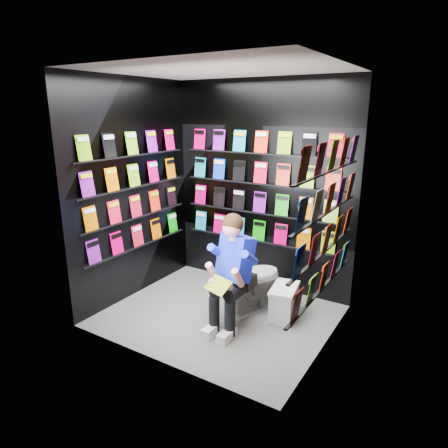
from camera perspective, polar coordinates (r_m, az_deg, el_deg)
The scene contains 14 objects.
floor at distance 4.61m, azimuth -0.81°, elevation -12.92°, with size 2.40×2.40×0.00m, color #5D5D5A.
ceiling at distance 4.05m, azimuth -0.96°, elevation 21.25°, with size 2.40×2.40×0.00m, color white.
wall_back at distance 4.99m, azimuth 5.33°, elevation 5.21°, with size 2.40×0.04×2.60m, color black.
wall_front at distance 3.37m, azimuth -10.07°, elevation -0.27°, with size 2.40×0.04×2.60m, color black.
wall_left at distance 4.88m, azimuth -12.89°, elevation 4.62°, with size 0.04×2.00×2.60m, color black.
wall_right at distance 3.66m, azimuth 15.19°, elevation 0.70°, with size 0.04×2.00×2.60m, color black.
comics_back at distance 4.97m, azimuth 5.18°, elevation 5.21°, with size 2.10×0.06×1.37m, color #C4005A, non-canonical shape.
comics_left at distance 4.86m, azimuth -12.64°, elevation 4.64°, with size 0.06×1.70×1.37m, color #C4005A, non-canonical shape.
comics_right at distance 3.66m, azimuth 14.75°, elevation 0.85°, with size 0.06×1.70×1.37m, color #C4005A, non-canonical shape.
toilet at distance 4.61m, azimuth 4.10°, elevation -7.88°, with size 0.42×0.75×0.73m, color silver.
longbox at distance 4.56m, azimuth 8.52°, elevation -11.14°, with size 0.24×0.44×0.33m, color silver.
longbox_lid at distance 4.48m, azimuth 8.62°, elevation -9.08°, with size 0.26×0.46×0.03m, color silver.
reader at distance 4.15m, azimuth 1.75°, elevation -4.91°, with size 0.49×0.71×1.31m, color #192CE1, non-canonical shape.
held_comic at distance 3.94m, azimuth -0.84°, elevation -8.73°, with size 0.27×0.01×0.19m, color green.
Camera 1 is at (2.17, -3.40, 2.23)m, focal length 32.00 mm.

